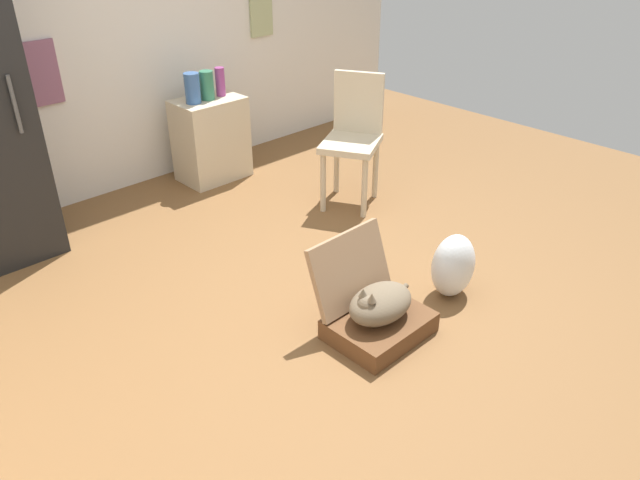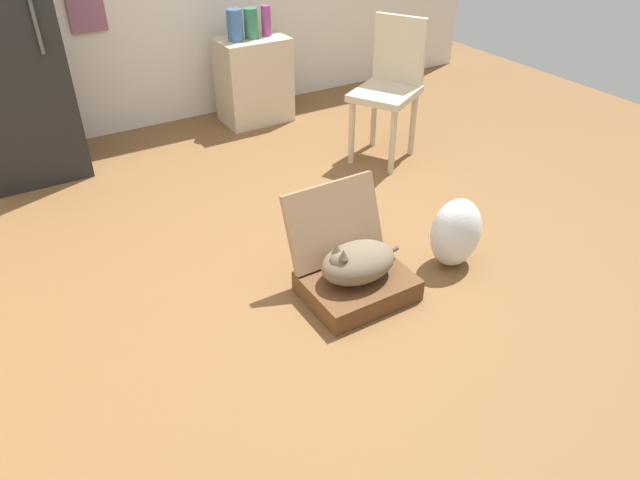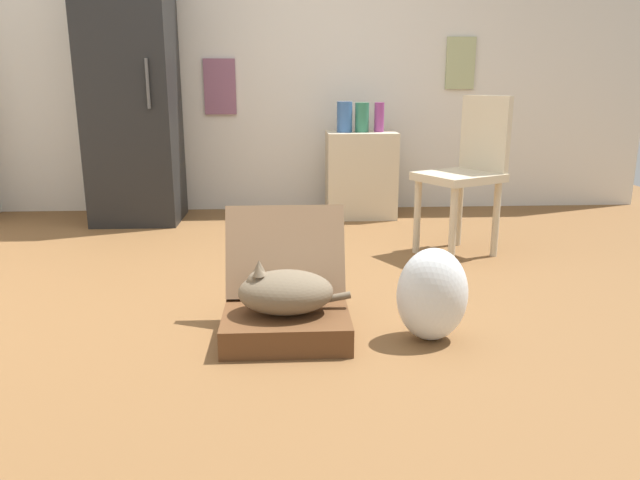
# 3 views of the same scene
# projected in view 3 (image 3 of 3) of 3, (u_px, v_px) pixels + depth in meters

# --- Properties ---
(ground_plane) EXTENTS (7.68, 7.68, 0.00)m
(ground_plane) POSITION_uv_depth(u_px,v_px,m) (277.00, 292.00, 3.17)
(ground_plane) COLOR brown
(ground_plane) RESTS_ON ground
(wall_back) EXTENTS (6.40, 0.15, 2.60)m
(wall_back) POSITION_uv_depth(u_px,v_px,m) (278.00, 55.00, 5.02)
(wall_back) COLOR silver
(wall_back) RESTS_ON ground
(suitcase_base) EXTENTS (0.54, 0.42, 0.12)m
(suitcase_base) POSITION_uv_depth(u_px,v_px,m) (286.00, 326.00, 2.58)
(suitcase_base) COLOR brown
(suitcase_base) RESTS_ON ground
(suitcase_lid) EXTENTS (0.54, 0.18, 0.41)m
(suitcase_lid) POSITION_uv_depth(u_px,v_px,m) (285.00, 252.00, 2.73)
(suitcase_lid) COLOR #9B7756
(suitcase_lid) RESTS_ON suitcase_base
(cat) EXTENTS (0.49, 0.28, 0.23)m
(cat) POSITION_uv_depth(u_px,v_px,m) (284.00, 291.00, 2.54)
(cat) COLOR brown
(cat) RESTS_ON suitcase_base
(plastic_bag_white) EXTENTS (0.30, 0.23, 0.41)m
(plastic_bag_white) POSITION_uv_depth(u_px,v_px,m) (432.00, 295.00, 2.54)
(plastic_bag_white) COLOR silver
(plastic_bag_white) RESTS_ON ground
(refrigerator) EXTENTS (0.66, 0.63, 1.95)m
(refrigerator) POSITION_uv_depth(u_px,v_px,m) (132.00, 97.00, 4.60)
(refrigerator) COLOR black
(refrigerator) RESTS_ON ground
(side_table) EXTENTS (0.56, 0.39, 0.69)m
(side_table) POSITION_uv_depth(u_px,v_px,m) (361.00, 175.00, 4.90)
(side_table) COLOR beige
(side_table) RESTS_ON ground
(vase_tall) EXTENTS (0.12, 0.12, 0.24)m
(vase_tall) POSITION_uv_depth(u_px,v_px,m) (345.00, 117.00, 4.76)
(vase_tall) COLOR #38609E
(vase_tall) RESTS_ON side_table
(vase_short) EXTENTS (0.08, 0.08, 0.23)m
(vase_short) POSITION_uv_depth(u_px,v_px,m) (379.00, 117.00, 4.79)
(vase_short) COLOR #8C387A
(vase_short) RESTS_ON side_table
(vase_round) EXTENTS (0.11, 0.11, 0.23)m
(vase_round) POSITION_uv_depth(u_px,v_px,m) (362.00, 117.00, 4.77)
(vase_round) COLOR #2D7051
(vase_round) RESTS_ON side_table
(chair) EXTENTS (0.60, 0.58, 1.00)m
(chair) POSITION_uv_depth(u_px,v_px,m) (468.00, 169.00, 3.77)
(chair) COLOR beige
(chair) RESTS_ON ground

